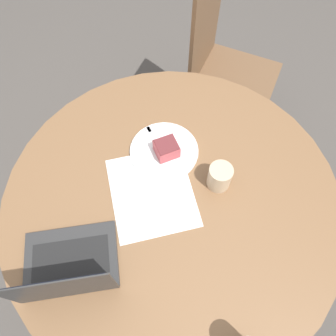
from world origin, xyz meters
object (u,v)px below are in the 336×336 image
at_px(chair, 223,69).
at_px(laptop, 69,267).
at_px(coffee_glass, 220,177).
at_px(plate, 164,151).

bearing_deg(chair, laptop, -5.31).
xyz_separation_m(coffee_glass, laptop, (-0.08, 0.57, -0.01)).
bearing_deg(chair, coffee_glass, 15.16).
bearing_deg(laptop, coffee_glass, 23.54).
relative_size(chair, plate, 3.82).
distance_m(chair, laptop, 1.27).
distance_m(chair, plate, 0.76).
relative_size(plate, coffee_glass, 2.64).
bearing_deg(laptop, plate, 47.81).
xyz_separation_m(plate, coffee_glass, (-0.20, -0.13, 0.04)).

